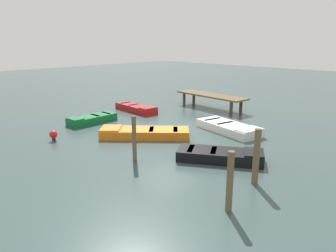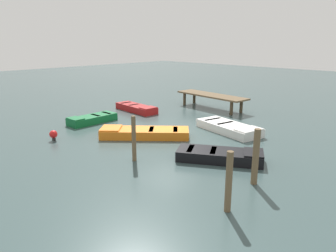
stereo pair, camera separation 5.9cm
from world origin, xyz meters
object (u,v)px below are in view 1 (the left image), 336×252
object	(u,v)px
dock_segment	(211,96)
mooring_piling_far_right	(256,157)
mooring_piling_far_left	(230,182)
rowboat_red	(136,108)
mooring_piling_near_left	(134,139)
rowboat_green	(92,119)
marker_buoy	(53,135)
rowboat_white	(229,127)
rowboat_black	(221,155)
rowboat_orange	(144,133)

from	to	relation	value
dock_segment	mooring_piling_far_right	distance (m)	11.55
mooring_piling_far_right	mooring_piling_far_left	xyz separation A→B (m)	(0.34, -2.01, -0.06)
rowboat_red	mooring_piling_near_left	size ratio (longest dim) A/B	1.91
rowboat_green	rowboat_red	distance (m)	3.66
rowboat_green	rowboat_red	world-z (taller)	same
rowboat_red	marker_buoy	world-z (taller)	marker_buoy
rowboat_white	mooring_piling_far_right	size ratio (longest dim) A/B	2.01
rowboat_white	rowboat_green	distance (m)	7.51
rowboat_red	mooring_piling_near_left	xyz separation A→B (m)	(6.58, -5.70, 0.66)
rowboat_green	rowboat_white	bearing A→B (deg)	118.27
rowboat_black	rowboat_orange	size ratio (longest dim) A/B	0.86
rowboat_orange	mooring_piling_far_left	size ratio (longest dim) A/B	2.28
rowboat_green	mooring_piling_far_left	size ratio (longest dim) A/B	1.62
rowboat_white	rowboat_orange	xyz separation A→B (m)	(-2.39, -3.57, -0.00)
rowboat_orange	mooring_piling_far_right	bearing A→B (deg)	129.39
rowboat_orange	rowboat_red	xyz separation A→B (m)	(-4.58, 3.41, 0.00)
rowboat_black	mooring_piling_far_left	distance (m)	3.77
dock_segment	rowboat_green	xyz separation A→B (m)	(-2.49, -7.68, -0.61)
rowboat_green	mooring_piling_near_left	xyz separation A→B (m)	(6.11, -2.08, 0.66)
rowboat_black	mooring_piling_far_right	size ratio (longest dim) A/B	1.83
mooring_piling_far_left	marker_buoy	bearing A→B (deg)	-178.08
rowboat_white	rowboat_red	world-z (taller)	same
rowboat_black	marker_buoy	distance (m)	7.67
dock_segment	rowboat_red	size ratio (longest dim) A/B	1.59
rowboat_white	mooring_piling_far_left	xyz separation A→B (m)	(4.27, -6.51, 0.64)
rowboat_black	mooring_piling_far_left	world-z (taller)	mooring_piling_far_left
rowboat_orange	mooring_piling_far_right	world-z (taller)	mooring_piling_far_right
rowboat_white	mooring_piling_near_left	world-z (taller)	mooring_piling_near_left
rowboat_green	mooring_piling_far_left	distance (m)	11.12
rowboat_orange	rowboat_red	size ratio (longest dim) A/B	1.16
mooring_piling_near_left	rowboat_white	bearing A→B (deg)	86.29
rowboat_red	rowboat_black	bearing A→B (deg)	-16.41
rowboat_green	marker_buoy	bearing A→B (deg)	24.65
rowboat_white	marker_buoy	distance (m)	8.43
rowboat_green	marker_buoy	world-z (taller)	marker_buoy
rowboat_orange	mooring_piling_near_left	distance (m)	3.11
mooring_piling_far_right	mooring_piling_far_left	distance (m)	2.04
mooring_piling_far_left	marker_buoy	xyz separation A→B (m)	(-9.24, -0.31, -0.57)
rowboat_white	rowboat_red	bearing A→B (deg)	-166.15
rowboat_black	mooring_piling_near_left	world-z (taller)	mooring_piling_near_left
rowboat_black	mooring_piling_near_left	distance (m)	3.35
rowboat_black	rowboat_green	xyz separation A→B (m)	(-8.47, -0.20, 0.00)
rowboat_red	rowboat_white	bearing A→B (deg)	5.79
rowboat_orange	rowboat_green	bearing A→B (deg)	-39.34
dock_segment	rowboat_black	xyz separation A→B (m)	(5.98, -7.48, -0.61)
rowboat_orange	mooring_piling_far_right	xyz separation A→B (m)	(6.32, -0.92, 0.70)
dock_segment	rowboat_green	bearing A→B (deg)	-102.81
mooring_piling_far_right	marker_buoy	distance (m)	9.22
dock_segment	rowboat_red	bearing A→B (deg)	-121.03
mooring_piling_far_right	dock_segment	bearing A→B (deg)	133.37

